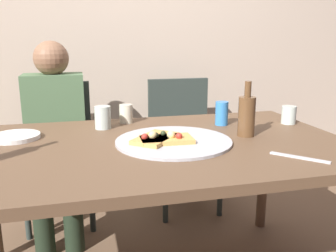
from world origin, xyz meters
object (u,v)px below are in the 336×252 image
Objects in this scene: wine_glass at (289,115)px; plate_stack at (15,137)px; short_glass at (126,114)px; guest_in_sweater at (55,130)px; pizza_tray at (174,141)px; tumbler_far at (103,117)px; wine_bottle at (247,115)px; pizza_slice_extra at (167,139)px; soda_can at (222,113)px; table_knife at (299,157)px; pizza_slice_last at (154,138)px; tumbler_near at (101,116)px; dining_table at (155,157)px; chair_right at (182,135)px; chair_left at (58,143)px.

wine_glass reaches higher than plate_stack.
short_glass is 0.46× the size of plate_stack.
guest_in_sweater reaches higher than wine_glass.
tumbler_far reaches higher than pizza_tray.
wine_bottle is 0.70m from tumbler_far.
wine_bottle is at bearing 6.79° from pizza_slice_extra.
soda_can is 0.58m from table_knife.
plate_stack is (-0.59, 0.22, -0.01)m from pizza_slice_last.
wine_glass is at bearing -9.25° from soda_can.
wine_glass is 0.43× the size of table_knife.
wine_glass is at bearing -13.40° from tumbler_near.
table_knife is (0.48, -0.33, 0.07)m from dining_table.
dining_table is 1.88× the size of chair_right.
short_glass is 0.11× the size of chair_right.
plate_stack is 0.24× the size of chair_right.
pizza_slice_last is 0.63m from plate_stack.
plate_stack is (-1.00, -0.03, -0.05)m from soda_can.
pizza_slice_extra is (-0.03, -0.02, 0.02)m from pizza_tray.
chair_right is at bearing 141.45° from table_knife.
wine_bottle is at bearing 4.53° from pizza_tray.
guest_in_sweater is (-0.86, 0.52, -0.16)m from soda_can.
pizza_slice_extra is at bearing -173.21° from wine_bottle.
guest_in_sweater is at bearing 76.11° from plate_stack.
tumbler_near is at bearing 123.06° from pizza_tray.
tumbler_far is at bearing 172.40° from wine_glass.
chair_left is (-0.54, 0.93, -0.24)m from pizza_tray.
wine_bottle is 0.22× the size of guest_in_sweater.
short_glass is at bearing 36.88° from tumbler_far.
chair_right is (-0.09, 1.25, -0.23)m from table_knife.
pizza_slice_extra is at bearing -54.71° from tumbler_far.
tumbler_far is 0.13× the size of chair_left.
table_knife is (0.49, -0.32, -0.02)m from pizza_slice_last.
pizza_slice_last is (-0.08, 0.01, 0.02)m from pizza_tray.
table_knife is 0.24× the size of chair_right.
pizza_slice_last is at bearing -165.91° from wine_glass.
chair_right is (-0.01, 0.67, -0.29)m from soda_can.
dining_table is 0.11m from pizza_tray.
pizza_tray is 0.42m from soda_can.
pizza_slice_extra is 1.99× the size of tumbler_far.
chair_right reaches higher than pizza_slice_extra.
tumbler_near is at bearing 126.33° from guest_in_sweater.
soda_can is at bearing 37.42° from pizza_slice_extra.
table_knife is at bearing -82.04° from soda_can.
pizza_slice_extra is 1.04m from chair_right.
dining_table is 1.45× the size of guest_in_sweater.
chair_right is at bearing 71.43° from pizza_tray.
tumbler_near is at bearing 118.76° from pizza_slice_extra.
pizza_tray is 5.09× the size of short_glass.
tumbler_near is 0.10m from tumbler_far.
pizza_slice_last is 2.06× the size of soda_can.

